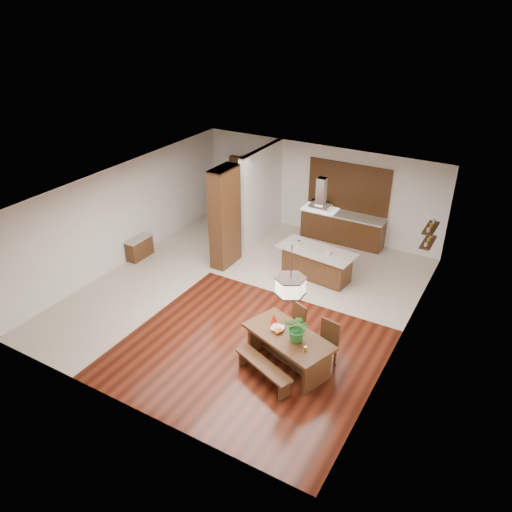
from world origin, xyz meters
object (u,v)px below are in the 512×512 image
Objects in this scene: pendant_lantern at (291,275)px; microwave at (319,205)px; island_cup at (328,253)px; hallway_console at (139,248)px; dining_bench at (263,372)px; range_hood at (321,194)px; dining_chair_left at (292,326)px; dining_chair_right at (324,345)px; dining_table at (288,343)px; foliage_plant at (298,328)px; fruit_bowl at (277,329)px; kitchen_island at (316,263)px.

pendant_lantern reaches higher than microwave.
hallway_console is at bearing -165.01° from island_cup.
dining_bench is 2.96× the size of microwave.
range_hood is at bearing 104.98° from pendant_lantern.
pendant_lantern is at bearing 70.90° from dining_bench.
dining_chair_left is 0.95m from dining_chair_right.
microwave reaches higher than dining_table.
microwave is (-2.65, 5.72, 0.57)m from dining_chair_right.
pendant_lantern reaches higher than dining_bench.
fruit_bowl is at bearing 168.36° from foliage_plant.
microwave is (-1.72, 6.06, 0.26)m from fruit_bowl.
foliage_plant is at bearing -65.61° from kitchen_island.
range_hood is at bearing 17.41° from hallway_console.
range_hood reaches higher than dining_chair_left.
dining_table is at bearing -90.98° from microwave.
fruit_bowl is at bearing -19.92° from hallway_console.
pendant_lantern is (6.00, -2.12, 1.93)m from hallway_console.
dining_chair_right is 2.08× the size of microwave.
kitchen_island is 0.61m from island_cup.
microwave is (-2.01, 6.11, -1.16)m from pendant_lantern.
dining_chair_left is 2.00× the size of microwave.
fruit_bowl is at bearing -72.64° from kitchen_island.
range_hood is (5.01, 1.57, 2.15)m from hallway_console.
dining_chair_right is 1.74× the size of foliage_plant.
hallway_console is at bearing 160.56° from pendant_lantern.
microwave is at bearing 108.17° from dining_table.
dining_table is 0.76m from dining_chair_right.
kitchen_island reaches higher than dining_table.
microwave is at bearing 118.55° from island_cup.
fruit_bowl is at bearing -93.31° from microwave.
dining_chair_left is 0.96× the size of dining_chair_right.
dining_table is at bearing -75.02° from range_hood.
dining_chair_left is 5.71m from microwave.
microwave is (-1.02, 2.42, -1.38)m from range_hood.
fruit_bowl is at bearing -79.09° from range_hood.
island_cup is at bearing 99.82° from dining_table.
microwave is at bearing 108.17° from pendant_lantern.
dining_chair_left is 0.74m from fruit_bowl.
dining_table is at bearing -19.44° from hallway_console.
island_cup is at bearing 14.99° from hallway_console.
dining_bench is 0.94m from fruit_bowl.
dining_bench is 1.63× the size of range_hood.
fruit_bowl is 0.30× the size of range_hood.
microwave reaches higher than dining_bench.
pendant_lantern is at bearing -75.02° from range_hood.
pendant_lantern is (0.00, 0.00, 1.66)m from dining_table.
microwave reaches higher than fruit_bowl.
dining_chair_right is at bearing 47.46° from foliage_plant.
fruit_bowl is at bearing -68.91° from dining_chair_left.
hallway_console is 5.70m from microwave.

